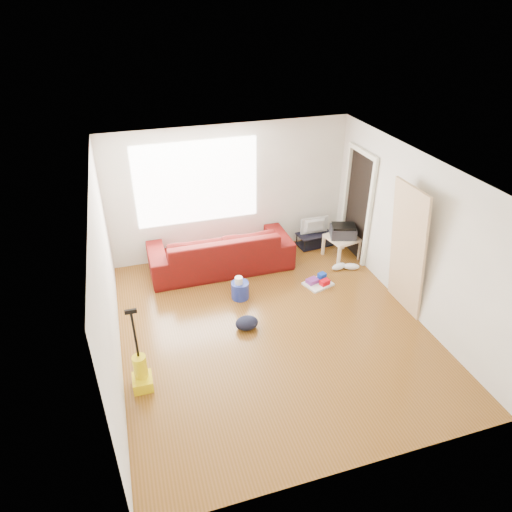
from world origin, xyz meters
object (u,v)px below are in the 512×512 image
object	(u,v)px
side_table	(342,240)
bucket	(240,297)
backpack	(247,328)
vacuum	(141,373)
sofa	(221,267)
tv_stand	(314,239)
cleaning_tray	(318,282)

from	to	relation	value
side_table	bucket	xyz separation A→B (m)	(-2.21, -0.72, -0.37)
backpack	vacuum	xyz separation A→B (m)	(-1.62, -0.72, 0.22)
sofa	bucket	bearing A→B (deg)	94.56
backpack	vacuum	bearing A→B (deg)	-158.75
sofa	backpack	distance (m)	1.83
vacuum	tv_stand	bearing A→B (deg)	38.54
sofa	tv_stand	size ratio (longest dim) A/B	3.56
tv_stand	side_table	size ratio (longest dim) A/B	1.14
tv_stand	cleaning_tray	size ratio (longest dim) A/B	1.33
side_table	bucket	distance (m)	2.36
tv_stand	backpack	xyz separation A→B (m)	(-2.03, -2.10, -0.14)
sofa	bucket	world-z (taller)	sofa
sofa	vacuum	world-z (taller)	vacuum
backpack	vacuum	distance (m)	1.79
bucket	backpack	size ratio (longest dim) A/B	0.83
sofa	bucket	xyz separation A→B (m)	(0.08, -1.03, 0.00)
vacuum	side_table	bearing A→B (deg)	30.39
tv_stand	cleaning_tray	distance (m)	1.42
cleaning_tray	bucket	bearing A→B (deg)	178.93
sofa	side_table	bearing A→B (deg)	172.23
side_table	backpack	size ratio (longest dim) A/B	1.79
sofa	backpack	world-z (taller)	sofa
sofa	side_table	size ratio (longest dim) A/B	4.06
tv_stand	backpack	distance (m)	2.93
tv_stand	cleaning_tray	world-z (taller)	tv_stand
bucket	backpack	distance (m)	0.81
bucket	vacuum	bearing A→B (deg)	-138.77
sofa	side_table	world-z (taller)	side_table
bucket	cleaning_tray	world-z (taller)	cleaning_tray
tv_stand	vacuum	bearing A→B (deg)	-147.80
tv_stand	cleaning_tray	bearing A→B (deg)	-115.96
backpack	side_table	bearing A→B (deg)	30.39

